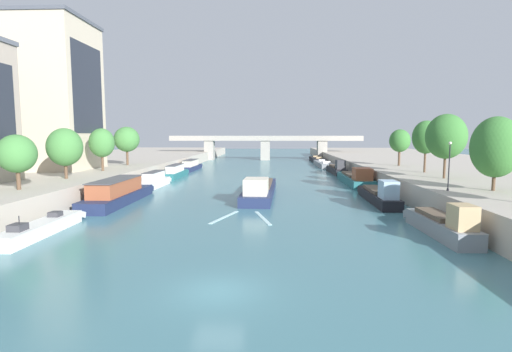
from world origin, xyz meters
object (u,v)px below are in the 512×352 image
object	(u,v)px
tree_left_end_of_row	(102,143)
bridge_far	(265,145)
tree_left_far	(65,147)
moored_boat_left_midway	(155,181)
moored_boat_left_upstream	(191,166)
tree_left_by_lamp	(17,154)
moored_boat_right_far	(337,169)
moored_boat_left_downstream	(118,193)
moored_boat_right_downstream	(356,178)
moored_boat_left_lone	(42,227)
tree_right_distant	(400,141)
moored_boat_left_gap_after	(176,172)
tree_right_end_of_row	(496,147)
moored_boat_right_near	(442,224)
tree_right_third	(446,136)
barge_midriver	(260,189)
tree_right_past_mid	(426,137)
moored_boat_right_gap_after	(317,159)
tree_left_distant	(127,139)
lamppost_right_bank	(449,164)
moored_boat_right_midway	(324,164)

from	to	relation	value
tree_left_end_of_row	bridge_far	xyz separation A→B (m)	(21.90, 65.02, -1.87)
tree_left_far	moored_boat_left_midway	bearing A→B (deg)	59.29
moored_boat_left_upstream	tree_left_by_lamp	distance (m)	49.81
moored_boat_left_midway	moored_boat_right_far	distance (m)	37.02
moored_boat_left_downstream	moored_boat_right_downstream	distance (m)	35.68
moored_boat_left_lone	tree_right_distant	size ratio (longest dim) A/B	1.74
tree_left_end_of_row	moored_boat_left_gap_after	bearing A→B (deg)	65.07
tree_right_end_of_row	moored_boat_right_near	bearing A→B (deg)	-137.06
moored_boat_left_midway	tree_right_end_of_row	xyz separation A→B (m)	(37.89, -19.59, 5.59)
tree_right_third	bridge_far	size ratio (longest dim) A/B	0.13
moored_boat_left_lone	moored_boat_right_far	size ratio (longest dim) A/B	0.88
moored_boat_left_lone	tree_left_end_of_row	distance (m)	27.37
moored_boat_left_gap_after	bridge_far	distance (m)	52.59
moored_boat_right_far	tree_right_distant	xyz separation A→B (m)	(8.46, -11.74, 5.81)
moored_boat_left_lone	moored_boat_left_gap_after	xyz separation A→B (m)	(0.19, 40.62, 0.45)
tree_left_end_of_row	tree_left_by_lamp	bearing A→B (deg)	-88.33
moored_boat_left_gap_after	tree_right_end_of_row	distance (m)	50.49
barge_midriver	tree_left_by_lamp	distance (m)	26.44
moored_boat_right_far	tree_right_past_mid	size ratio (longest dim) A/B	1.69
moored_boat_left_downstream	moored_boat_right_gap_after	xyz separation A→B (m)	(30.08, 70.83, -0.59)
moored_boat_left_upstream	moored_boat_right_near	size ratio (longest dim) A/B	1.27
moored_boat_left_gap_after	tree_left_distant	distance (m)	10.27
barge_midriver	tree_left_end_of_row	xyz separation A→B (m)	(-22.82, 6.00, 5.69)
bridge_far	moored_boat_right_near	bearing A→B (deg)	-80.18
tree_left_far	tree_right_end_of_row	distance (m)	45.54
bridge_far	lamppost_right_bank	bearing A→B (deg)	-77.25
moored_boat_right_midway	tree_right_past_mid	bearing A→B (deg)	-78.08
lamppost_right_bank	moored_boat_left_downstream	bearing A→B (deg)	169.45
moored_boat_left_lone	moored_boat_left_upstream	xyz separation A→B (m)	(-0.29, 55.74, 0.41)
moored_boat_right_midway	moored_boat_right_gap_after	distance (m)	18.19
barge_midriver	moored_boat_left_gap_after	distance (m)	26.19
tree_left_by_lamp	moored_boat_right_midway	bearing A→B (deg)	59.00
moored_boat_left_midway	moored_boat_right_midway	size ratio (longest dim) A/B	0.60
barge_midriver	tree_right_end_of_row	xyz separation A→B (m)	(22.11, -11.93, 5.71)
moored_boat_left_upstream	tree_left_end_of_row	distance (m)	31.07
moored_boat_right_downstream	tree_left_by_lamp	xyz separation A→B (m)	(-36.89, -26.06, 5.04)
lamppost_right_bank	tree_left_distant	bearing A→B (deg)	144.99
tree_left_by_lamp	tree_right_end_of_row	xyz separation A→B (m)	(44.37, 1.42, 0.65)
moored_boat_right_far	moored_boat_right_gap_after	bearing A→B (deg)	90.05
moored_boat_left_lone	moored_boat_right_downstream	size ratio (longest dim) A/B	0.65
tree_left_far	tree_left_distant	distance (m)	20.75
moored_boat_right_gap_after	tree_right_distant	xyz separation A→B (m)	(8.49, -47.42, 6.12)
moored_boat_left_upstream	moored_boat_right_gap_after	size ratio (longest dim) A/B	0.78
tree_right_distant	bridge_far	bearing A→B (deg)	113.87
moored_boat_left_midway	moored_boat_right_midway	world-z (taller)	moored_boat_left_midway
bridge_far	tree_right_third	bearing A→B (deg)	-72.51
moored_boat_right_near	tree_right_distant	distance (m)	37.75
moored_boat_left_midway	tree_right_third	distance (m)	39.46
moored_boat_right_gap_after	lamppost_right_bank	xyz separation A→B (m)	(3.64, -77.11, 4.46)
bridge_far	barge_midriver	bearing A→B (deg)	-89.25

